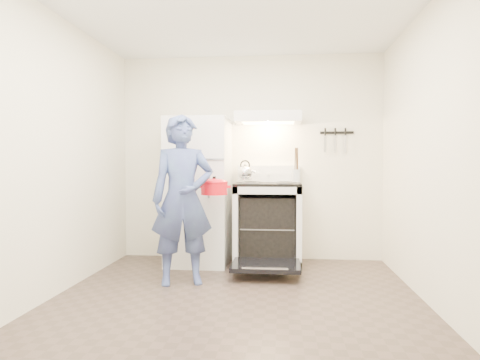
% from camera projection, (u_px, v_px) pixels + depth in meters
% --- Properties ---
extents(floor, '(3.60, 3.60, 0.00)m').
position_uv_depth(floor, '(234.00, 304.00, 3.55)').
color(floor, '#4A3A32').
rests_on(floor, ground).
extents(back_wall, '(3.20, 0.02, 2.50)m').
position_uv_depth(back_wall, '(250.00, 158.00, 5.29)').
color(back_wall, '#F0E9CA').
rests_on(back_wall, ground).
extents(refrigerator, '(0.70, 0.70, 1.70)m').
position_uv_depth(refrigerator, '(199.00, 191.00, 5.02)').
color(refrigerator, white).
rests_on(refrigerator, floor).
extents(stove_body, '(0.76, 0.65, 0.92)m').
position_uv_depth(stove_body, '(268.00, 225.00, 4.98)').
color(stove_body, white).
rests_on(stove_body, floor).
extents(cooktop, '(0.76, 0.65, 0.03)m').
position_uv_depth(cooktop, '(268.00, 184.00, 4.96)').
color(cooktop, black).
rests_on(cooktop, stove_body).
extents(backsplash, '(0.76, 0.07, 0.20)m').
position_uv_depth(backsplash, '(269.00, 174.00, 5.24)').
color(backsplash, white).
rests_on(backsplash, cooktop).
extents(oven_door, '(0.70, 0.54, 0.04)m').
position_uv_depth(oven_door, '(266.00, 265.00, 4.40)').
color(oven_door, black).
rests_on(oven_door, floor).
extents(oven_rack, '(0.60, 0.52, 0.01)m').
position_uv_depth(oven_rack, '(268.00, 227.00, 4.98)').
color(oven_rack, slate).
rests_on(oven_rack, stove_body).
extents(range_hood, '(0.76, 0.50, 0.12)m').
position_uv_depth(range_hood, '(268.00, 118.00, 5.01)').
color(range_hood, white).
rests_on(range_hood, back_wall).
extents(knife_strip, '(0.40, 0.02, 0.03)m').
position_uv_depth(knife_strip, '(337.00, 133.00, 5.17)').
color(knife_strip, black).
rests_on(knife_strip, back_wall).
extents(pizza_stone, '(0.33, 0.33, 0.02)m').
position_uv_depth(pizza_stone, '(266.00, 226.00, 4.92)').
color(pizza_stone, '#997555').
rests_on(pizza_stone, oven_rack).
extents(tea_kettle, '(0.22, 0.18, 0.26)m').
position_uv_depth(tea_kettle, '(245.00, 171.00, 5.05)').
color(tea_kettle, silver).
rests_on(tea_kettle, cooktop).
extents(utensil_jar, '(0.10, 0.10, 0.13)m').
position_uv_depth(utensil_jar, '(296.00, 175.00, 4.69)').
color(utensil_jar, silver).
rests_on(utensil_jar, cooktop).
extents(person, '(0.70, 0.57, 1.65)m').
position_uv_depth(person, '(183.00, 199.00, 4.15)').
color(person, navy).
rests_on(person, floor).
extents(dutch_oven, '(0.34, 0.27, 0.23)m').
position_uv_depth(dutch_oven, '(214.00, 188.00, 4.37)').
color(dutch_oven, red).
rests_on(dutch_oven, person).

